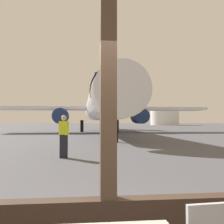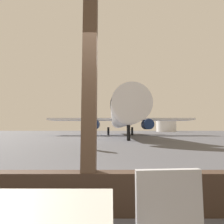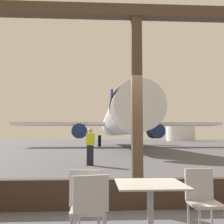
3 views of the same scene
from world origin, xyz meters
name	(u,v)px [view 1 (image 1 of 3)]	position (x,y,z in m)	size (l,w,h in m)	color
ground_plane	(85,130)	(0.00, 40.00, 0.00)	(220.00, 220.00, 0.00)	#4C4C51
window_frame	(108,125)	(0.00, 0.00, 1.46)	(7.40, 0.24, 3.91)	#38281E
airplane	(101,106)	(1.99, 30.19, 3.38)	(27.69, 37.06, 10.20)	silver
ground_crew_worker	(64,136)	(-1.08, 7.78, 0.90)	(0.40, 0.53, 1.74)	black
fuel_storage_tank	(165,116)	(27.80, 86.71, 3.03)	(9.65, 9.65, 6.06)	white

